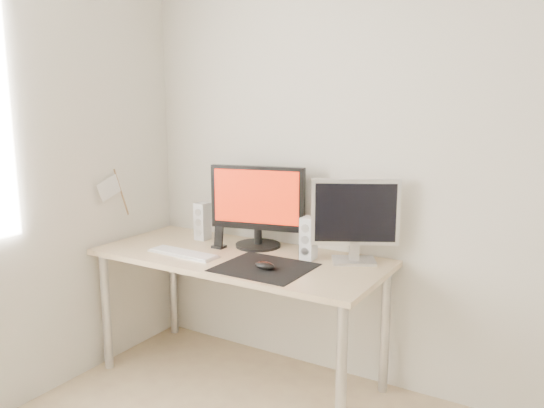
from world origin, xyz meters
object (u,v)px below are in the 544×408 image
at_px(desk, 239,269).
at_px(speaker_right, 309,238).
at_px(second_monitor, 355,217).
at_px(speaker_left, 203,221).
at_px(main_monitor, 257,203).
at_px(phone_dock, 219,241).
at_px(mouse, 265,266).
at_px(keyboard, 183,253).

xyz_separation_m(desk, speaker_right, (0.36, 0.12, 0.19)).
distance_m(second_monitor, speaker_left, 0.98).
xyz_separation_m(main_monitor, phone_dock, (-0.18, -0.13, -0.22)).
bearing_deg(main_monitor, desk, -89.92).
distance_m(main_monitor, speaker_left, 0.40).
height_order(mouse, desk, mouse).
bearing_deg(phone_dock, second_monitor, 9.77).
distance_m(main_monitor, phone_dock, 0.31).
distance_m(main_monitor, second_monitor, 0.59).
relative_size(mouse, desk, 0.07).
distance_m(mouse, main_monitor, 0.49).
bearing_deg(main_monitor, mouse, -52.93).
bearing_deg(keyboard, mouse, -0.47).
bearing_deg(desk, speaker_left, 156.05).
xyz_separation_m(speaker_right, phone_dock, (-0.54, -0.06, -0.07)).
height_order(second_monitor, speaker_left, second_monitor).
xyz_separation_m(desk, phone_dock, (-0.18, 0.06, 0.12)).
distance_m(speaker_right, phone_dock, 0.55).
height_order(mouse, speaker_right, speaker_right).
xyz_separation_m(desk, second_monitor, (0.59, 0.19, 0.32)).
bearing_deg(mouse, speaker_left, 153.16).
distance_m(speaker_left, phone_dock, 0.24).
bearing_deg(desk, main_monitor, 90.08).
distance_m(mouse, speaker_right, 0.31).
relative_size(desk, speaker_right, 7.10).
xyz_separation_m(second_monitor, keyboard, (-0.85, -0.35, -0.23)).
height_order(main_monitor, phone_dock, main_monitor).
bearing_deg(speaker_left, desk, -23.95).
xyz_separation_m(second_monitor, phone_dock, (-0.77, -0.13, -0.20)).
relative_size(main_monitor, second_monitor, 1.26).
relative_size(second_monitor, speaker_left, 1.93).
distance_m(desk, speaker_left, 0.46).
relative_size(second_monitor, keyboard, 1.03).
bearing_deg(second_monitor, mouse, -133.13).
bearing_deg(second_monitor, phone_dock, -170.23).
distance_m(desk, second_monitor, 0.70).
relative_size(speaker_left, speaker_right, 1.00).
distance_m(keyboard, phone_dock, 0.23).
bearing_deg(mouse, main_monitor, 127.07).
bearing_deg(second_monitor, keyboard, -157.96).
height_order(desk, second_monitor, second_monitor).
height_order(main_monitor, keyboard, main_monitor).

